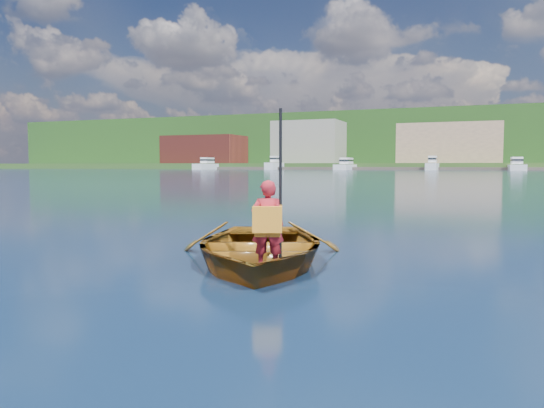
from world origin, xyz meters
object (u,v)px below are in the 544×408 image
(rowboat, at_px, (258,248))
(child_paddler, at_px, (268,224))
(dock, at_px, (493,169))
(marina_yachts, at_px, (436,165))

(rowboat, height_order, child_paddler, child_paddler)
(rowboat, bearing_deg, dock, 87.57)
(marina_yachts, bearing_deg, rowboat, -86.73)
(child_paddler, bearing_deg, rowboat, 119.84)
(rowboat, height_order, dock, dock)
(rowboat, relative_size, child_paddler, 2.21)
(child_paddler, height_order, dock, child_paddler)
(child_paddler, bearing_deg, dock, 87.76)
(rowboat, bearing_deg, marina_yachts, 93.27)
(dock, distance_m, marina_yachts, 15.27)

